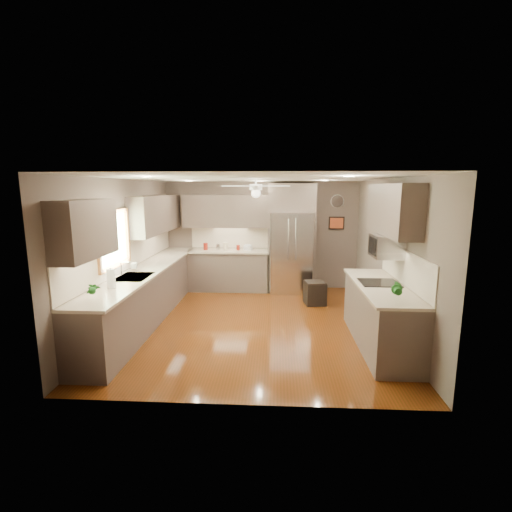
# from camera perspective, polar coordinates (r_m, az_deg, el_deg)

# --- Properties ---
(floor) EXTENTS (5.00, 5.00, 0.00)m
(floor) POSITION_cam_1_polar(r_m,az_deg,el_deg) (6.62, -0.16, -10.32)
(floor) COLOR #472309
(floor) RESTS_ON ground
(ceiling) EXTENTS (5.00, 5.00, 0.00)m
(ceiling) POSITION_cam_1_polar(r_m,az_deg,el_deg) (6.20, -0.18, 11.85)
(ceiling) COLOR white
(ceiling) RESTS_ON ground
(wall_back) EXTENTS (4.50, 0.00, 4.50)m
(wall_back) POSITION_cam_1_polar(r_m,az_deg,el_deg) (8.76, 0.79, 3.20)
(wall_back) COLOR #64554C
(wall_back) RESTS_ON ground
(wall_front) EXTENTS (4.50, 0.00, 4.50)m
(wall_front) POSITION_cam_1_polar(r_m,az_deg,el_deg) (3.86, -2.37, -5.99)
(wall_front) COLOR #64554C
(wall_front) RESTS_ON ground
(wall_left) EXTENTS (0.00, 5.00, 5.00)m
(wall_left) POSITION_cam_1_polar(r_m,az_deg,el_deg) (6.81, -19.44, 0.56)
(wall_left) COLOR #64554C
(wall_left) RESTS_ON ground
(wall_right) EXTENTS (0.00, 5.00, 5.00)m
(wall_right) POSITION_cam_1_polar(r_m,az_deg,el_deg) (6.56, 19.85, 0.18)
(wall_right) COLOR #64554C
(wall_right) RESTS_ON ground
(canister_a) EXTENTS (0.12, 0.12, 0.16)m
(canister_a) POSITION_cam_1_polar(r_m,az_deg,el_deg) (8.65, -7.76, 1.48)
(canister_a) COLOR maroon
(canister_a) RESTS_ON back_run
(canister_b) EXTENTS (0.09, 0.09, 0.13)m
(canister_b) POSITION_cam_1_polar(r_m,az_deg,el_deg) (8.61, -5.85, 1.41)
(canister_b) COLOR silver
(canister_b) RESTS_ON back_run
(canister_c) EXTENTS (0.11, 0.11, 0.17)m
(canister_c) POSITION_cam_1_polar(r_m,az_deg,el_deg) (8.57, -4.68, 1.52)
(canister_c) COLOR #C6B595
(canister_c) RESTS_ON back_run
(canister_d) EXTENTS (0.10, 0.10, 0.12)m
(canister_d) POSITION_cam_1_polar(r_m,az_deg,el_deg) (8.53, -2.76, 1.30)
(canister_d) COLOR maroon
(canister_d) RESTS_ON back_run
(soap_bottle) EXTENTS (0.10, 0.10, 0.19)m
(soap_bottle) POSITION_cam_1_polar(r_m,az_deg,el_deg) (6.71, -18.18, -1.35)
(soap_bottle) COLOR white
(soap_bottle) RESTS_ON left_run
(potted_plant_left) EXTENTS (0.18, 0.15, 0.30)m
(potted_plant_left) POSITION_cam_1_polar(r_m,az_deg,el_deg) (5.12, -24.00, -4.68)
(potted_plant_left) COLOR #1A5A19
(potted_plant_left) RESTS_ON left_run
(potted_plant_right) EXTENTS (0.18, 0.15, 0.31)m
(potted_plant_right) POSITION_cam_1_polar(r_m,az_deg,el_deg) (5.00, 21.02, -4.75)
(potted_plant_right) COLOR #1A5A19
(potted_plant_right) RESTS_ON right_run
(bowl) EXTENTS (0.23, 0.23, 0.05)m
(bowl) POSITION_cam_1_polar(r_m,az_deg,el_deg) (8.52, -1.27, 1.08)
(bowl) COLOR #C6B595
(bowl) RESTS_ON back_run
(left_run) EXTENTS (0.65, 4.70, 1.45)m
(left_run) POSITION_cam_1_polar(r_m,az_deg,el_deg) (7.00, -16.35, -5.44)
(left_run) COLOR brown
(left_run) RESTS_ON ground
(back_run) EXTENTS (1.85, 0.65, 1.45)m
(back_run) POSITION_cam_1_polar(r_m,az_deg,el_deg) (8.66, -4.10, -2.05)
(back_run) COLOR brown
(back_run) RESTS_ON ground
(uppers) EXTENTS (4.50, 4.70, 0.95)m
(uppers) POSITION_cam_1_polar(r_m,az_deg,el_deg) (7.00, -5.93, 6.47)
(uppers) COLOR brown
(uppers) RESTS_ON wall_left
(window) EXTENTS (0.05, 1.12, 0.92)m
(window) POSITION_cam_1_polar(r_m,az_deg,el_deg) (6.30, -21.08, 2.47)
(window) COLOR #BFF2B2
(window) RESTS_ON wall_left
(sink) EXTENTS (0.50, 0.70, 0.32)m
(sink) POSITION_cam_1_polar(r_m,az_deg,el_deg) (6.30, -18.31, -3.31)
(sink) COLOR silver
(sink) RESTS_ON left_run
(refrigerator) EXTENTS (1.06, 0.75, 2.45)m
(refrigerator) POSITION_cam_1_polar(r_m,az_deg,el_deg) (8.43, 5.46, 2.45)
(refrigerator) COLOR silver
(refrigerator) RESTS_ON ground
(right_run) EXTENTS (0.70, 2.20, 1.45)m
(right_run) POSITION_cam_1_polar(r_m,az_deg,el_deg) (5.91, 18.59, -8.48)
(right_run) COLOR brown
(right_run) RESTS_ON ground
(microwave) EXTENTS (0.43, 0.55, 0.34)m
(microwave) POSITION_cam_1_polar(r_m,az_deg,el_deg) (5.94, 19.41, 1.46)
(microwave) COLOR silver
(microwave) RESTS_ON wall_right
(ceiling_fan) EXTENTS (1.18, 1.18, 0.32)m
(ceiling_fan) POSITION_cam_1_polar(r_m,az_deg,el_deg) (6.50, -0.02, 10.30)
(ceiling_fan) COLOR white
(ceiling_fan) RESTS_ON ceiling
(recessed_lights) EXTENTS (2.84, 3.14, 0.01)m
(recessed_lights) POSITION_cam_1_polar(r_m,az_deg,el_deg) (6.60, -0.32, 11.70)
(recessed_lights) COLOR white
(recessed_lights) RESTS_ON ceiling
(wall_clock) EXTENTS (0.30, 0.03, 0.30)m
(wall_clock) POSITION_cam_1_polar(r_m,az_deg,el_deg) (8.79, 12.40, 8.22)
(wall_clock) COLOR white
(wall_clock) RESTS_ON wall_back
(framed_print) EXTENTS (0.36, 0.03, 0.30)m
(framed_print) POSITION_cam_1_polar(r_m,az_deg,el_deg) (8.81, 12.28, 4.97)
(framed_print) COLOR black
(framed_print) RESTS_ON wall_back
(stool) EXTENTS (0.46, 0.46, 0.47)m
(stool) POSITION_cam_1_polar(r_m,az_deg,el_deg) (7.70, 9.04, -5.61)
(stool) COLOR black
(stool) RESTS_ON ground
(paper_towel) EXTENTS (0.12, 0.12, 0.29)m
(paper_towel) POSITION_cam_1_polar(r_m,az_deg,el_deg) (5.64, -21.40, -3.26)
(paper_towel) COLOR white
(paper_towel) RESTS_ON left_run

